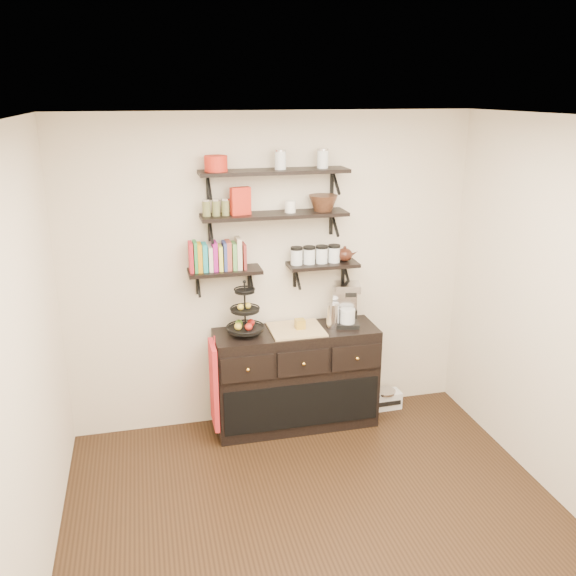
{
  "coord_description": "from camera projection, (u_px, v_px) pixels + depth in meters",
  "views": [
    {
      "loc": [
        -1.04,
        -3.16,
        2.85
      ],
      "look_at": [
        -0.0,
        1.15,
        1.41
      ],
      "focal_mm": 38.0,
      "sensor_mm": 36.0,
      "label": 1
    }
  ],
  "objects": [
    {
      "name": "thermal_carafe",
      "position": [
        333.0,
        316.0,
        5.21
      ],
      "size": [
        0.11,
        0.11,
        0.22
      ],
      "primitive_type": "cylinder",
      "color": "silver",
      "rests_on": "sideboard"
    },
    {
      "name": "fruit_stand",
      "position": [
        245.0,
        317.0,
        5.05
      ],
      "size": [
        0.31,
        0.31,
        0.46
      ],
      "rotation": [
        0.0,
        0.0,
        -0.32
      ],
      "color": "black",
      "rests_on": "sideboard"
    },
    {
      "name": "back_wall",
      "position": [
        272.0,
        273.0,
        5.24
      ],
      "size": [
        3.5,
        0.02,
        2.7
      ],
      "primitive_type": "cube",
      "color": "beige",
      "rests_on": "ground"
    },
    {
      "name": "teapot",
      "position": [
        345.0,
        254.0,
        5.21
      ],
      "size": [
        0.2,
        0.17,
        0.14
      ],
      "primitive_type": null,
      "rotation": [
        0.0,
        0.0,
        -0.19
      ],
      "color": "black",
      "rests_on": "shelf_low_right"
    },
    {
      "name": "recipe_box",
      "position": [
        240.0,
        201.0,
        4.84
      ],
      "size": [
        0.17,
        0.09,
        0.22
      ],
      "primitive_type": "cube",
      "rotation": [
        0.0,
        0.0,
        0.22
      ],
      "color": "red",
      "rests_on": "shelf_mid"
    },
    {
      "name": "walnut_bowl",
      "position": [
        323.0,
        203.0,
        5.01
      ],
      "size": [
        0.24,
        0.24,
        0.13
      ],
      "primitive_type": null,
      "color": "black",
      "rests_on": "shelf_mid"
    },
    {
      "name": "cookbooks",
      "position": [
        218.0,
        256.0,
        4.95
      ],
      "size": [
        0.43,
        0.15,
        0.26
      ],
      "color": "#AA1C27",
      "rests_on": "shelf_low_left"
    },
    {
      "name": "apron",
      "position": [
        214.0,
        385.0,
        5.05
      ],
      "size": [
        0.04,
        0.31,
        0.73
      ],
      "primitive_type": "cube",
      "color": "#AF122E",
      "rests_on": "sideboard"
    },
    {
      "name": "coffee_maker",
      "position": [
        346.0,
        305.0,
        5.26
      ],
      "size": [
        0.25,
        0.24,
        0.39
      ],
      "rotation": [
        0.0,
        0.0,
        -0.23
      ],
      "color": "black",
      "rests_on": "sideboard"
    },
    {
      "name": "shelf_mid",
      "position": [
        275.0,
        215.0,
        4.95
      ],
      "size": [
        1.2,
        0.27,
        0.23
      ],
      "color": "black",
      "rests_on": "back_wall"
    },
    {
      "name": "radio",
      "position": [
        384.0,
        399.0,
        5.71
      ],
      "size": [
        0.31,
        0.21,
        0.18
      ],
      "rotation": [
        0.0,
        0.0,
        0.03
      ],
      "color": "silver",
      "rests_on": "floor"
    },
    {
      "name": "shelf_low_right",
      "position": [
        323.0,
        265.0,
        5.2
      ],
      "size": [
        0.6,
        0.25,
        0.23
      ],
      "color": "black",
      "rests_on": "back_wall"
    },
    {
      "name": "glass_canisters",
      "position": [
        315.0,
        256.0,
        5.15
      ],
      "size": [
        0.43,
        0.1,
        0.13
      ],
      "color": "silver",
      "rests_on": "shelf_low_right"
    },
    {
      "name": "floor",
      "position": [
        329.0,
        542.0,
        4.03
      ],
      "size": [
        3.5,
        3.5,
        0.0
      ],
      "primitive_type": "plane",
      "color": "black",
      "rests_on": "ground"
    },
    {
      "name": "ceiling",
      "position": [
        339.0,
        120.0,
        3.2
      ],
      "size": [
        3.5,
        3.5,
        0.02
      ],
      "primitive_type": "cube",
      "color": "white",
      "rests_on": "back_wall"
    },
    {
      "name": "shelf_low_left",
      "position": [
        225.0,
        272.0,
        5.01
      ],
      "size": [
        0.6,
        0.25,
        0.23
      ],
      "color": "black",
      "rests_on": "back_wall"
    },
    {
      "name": "left_wall",
      "position": [
        18.0,
        387.0,
        3.23
      ],
      "size": [
        0.02,
        3.5,
        2.7
      ],
      "primitive_type": "cube",
      "color": "beige",
      "rests_on": "ground"
    },
    {
      "name": "ramekins",
      "position": [
        290.0,
        207.0,
        4.96
      ],
      "size": [
        0.09,
        0.09,
        0.1
      ],
      "primitive_type": "cylinder",
      "color": "white",
      "rests_on": "shelf_mid"
    },
    {
      "name": "sideboard",
      "position": [
        296.0,
        378.0,
        5.33
      ],
      "size": [
        1.4,
        0.5,
        0.92
      ],
      "color": "black",
      "rests_on": "floor"
    },
    {
      "name": "red_pot",
      "position": [
        216.0,
        163.0,
        4.71
      ],
      "size": [
        0.18,
        0.18,
        0.12
      ],
      "primitive_type": "cylinder",
      "color": "red",
      "rests_on": "shelf_top"
    },
    {
      "name": "candle",
      "position": [
        300.0,
        324.0,
        5.18
      ],
      "size": [
        0.08,
        0.08,
        0.08
      ],
      "primitive_type": "cube",
      "color": "#A68026",
      "rests_on": "sideboard"
    },
    {
      "name": "shelf_top",
      "position": [
        274.0,
        172.0,
        4.84
      ],
      "size": [
        1.2,
        0.27,
        0.23
      ],
      "color": "black",
      "rests_on": "back_wall"
    }
  ]
}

